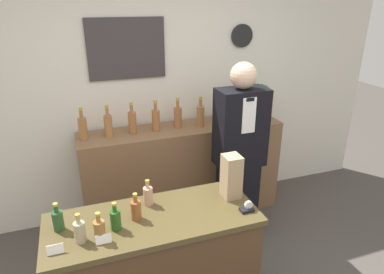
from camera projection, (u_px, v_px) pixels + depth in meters
The scene contains 23 objects.
back_wall at pixel (158, 89), 3.53m from camera, with size 5.20×0.09×2.70m.
back_shelf at pixel (183, 172), 3.65m from camera, with size 2.07×0.45×1.01m.
display_counter at pixel (156, 272), 2.38m from camera, with size 1.37×0.55×0.92m.
shopkeeper at pixel (239, 157), 3.14m from camera, with size 0.44×0.28×1.74m.
potted_plant at pixel (260, 100), 3.64m from camera, with size 0.28×0.28×0.38m.
paper_bag at pixel (231, 176), 2.38m from camera, with size 0.12×0.13×0.31m.
tape_dispenser at pixel (247, 208), 2.26m from camera, with size 0.09×0.06×0.07m.
price_card_left at pixel (55, 249), 1.88m from camera, with size 0.09×0.02×0.06m.
price_card_right at pixel (104, 239), 1.96m from camera, with size 0.09×0.02×0.06m.
counter_bottle_0 at pixel (58, 220), 2.06m from camera, with size 0.07×0.07×0.19m.
counter_bottle_1 at pixel (80, 231), 1.96m from camera, with size 0.07×0.07×0.19m.
counter_bottle_2 at pixel (100, 230), 1.97m from camera, with size 0.07×0.07×0.19m.
counter_bottle_3 at pixel (116, 219), 2.06m from camera, with size 0.07×0.07×0.19m.
counter_bottle_4 at pixel (136, 209), 2.16m from camera, with size 0.07×0.07×0.19m.
counter_bottle_5 at pixel (148, 195), 2.32m from camera, with size 0.07×0.07×0.19m.
shelf_bottle_0 at pixel (83, 128), 3.13m from camera, with size 0.08×0.08×0.31m.
shelf_bottle_1 at pixel (108, 125), 3.19m from camera, with size 0.08×0.08×0.31m.
shelf_bottle_2 at pixel (132, 122), 3.27m from camera, with size 0.08×0.08×0.31m.
shelf_bottle_3 at pixel (156, 120), 3.33m from camera, with size 0.08×0.08×0.31m.
shelf_bottle_4 at pixel (178, 117), 3.41m from camera, with size 0.08×0.08×0.31m.
shelf_bottle_5 at pixel (200, 115), 3.46m from camera, with size 0.08×0.08×0.31m.
shelf_bottle_6 at pixel (220, 112), 3.55m from camera, with size 0.08×0.08×0.31m.
shelf_bottle_7 at pixel (240, 110), 3.63m from camera, with size 0.08×0.08×0.31m.
Camera 1 is at (-0.83, -1.37, 2.23)m, focal length 32.00 mm.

